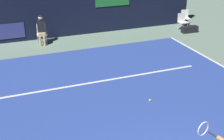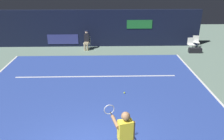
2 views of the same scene
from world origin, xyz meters
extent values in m
plane|color=slate|center=(0.00, 4.07, 0.00)|extent=(30.03, 30.03, 0.00)
cube|color=#2D479E|center=(0.00, 4.07, 0.01)|extent=(10.42, 10.13, 0.01)
cube|color=white|center=(0.00, 5.84, 0.01)|extent=(8.13, 0.10, 0.01)
cube|color=black|center=(0.00, 11.37, 1.30)|extent=(14.60, 0.30, 2.60)
cube|color=navy|center=(-2.56, 11.21, 0.55)|extent=(2.20, 0.04, 0.70)
cube|color=#1E6B2D|center=(2.92, 11.21, 1.60)|extent=(1.80, 0.04, 0.60)
cylinder|color=black|center=(0.68, 0.37, 1.35)|extent=(0.10, 0.30, 0.03)
torus|color=#B2B2B7|center=(0.61, 0.65, 1.35)|extent=(0.30, 0.10, 0.30)
cube|color=white|center=(-0.79, 10.50, 0.46)|extent=(0.49, 0.46, 0.04)
cube|color=white|center=(-0.76, 10.70, 0.69)|extent=(0.42, 0.09, 0.42)
cylinder|color=#B2B2B7|center=(-1.00, 10.36, 0.23)|extent=(0.03, 0.03, 0.46)
cylinder|color=#B2B2B7|center=(-0.63, 10.31, 0.23)|extent=(0.03, 0.03, 0.46)
cylinder|color=#B2B2B7|center=(-0.95, 10.70, 0.23)|extent=(0.03, 0.03, 0.46)
cylinder|color=#B2B2B7|center=(-0.58, 10.64, 0.23)|extent=(0.03, 0.03, 0.46)
cube|color=tan|center=(-0.80, 10.42, 0.50)|extent=(0.38, 0.44, 0.14)
cylinder|color=tan|center=(-0.92, 10.26, 0.23)|extent=(0.11, 0.11, 0.46)
cylinder|color=tan|center=(-0.74, 10.23, 0.23)|extent=(0.11, 0.11, 0.46)
cube|color=black|center=(-0.78, 10.54, 0.83)|extent=(0.37, 0.27, 0.52)
sphere|color=#DBAD89|center=(-0.78, 10.54, 1.21)|extent=(0.20, 0.20, 0.20)
cylinder|color=#141933|center=(-0.78, 10.54, 1.30)|extent=(0.19, 0.19, 0.04)
cube|color=white|center=(6.33, 9.98, 0.44)|extent=(0.45, 0.42, 0.04)
cube|color=white|center=(6.33, 10.18, 0.67)|extent=(0.42, 0.05, 0.42)
cylinder|color=#B2B2B7|center=(6.15, 9.80, 0.22)|extent=(0.03, 0.03, 0.44)
cylinder|color=#B2B2B7|center=(6.53, 9.82, 0.22)|extent=(0.03, 0.03, 0.44)
cylinder|color=#B2B2B7|center=(6.14, 10.14, 0.22)|extent=(0.03, 0.03, 0.44)
cylinder|color=#B2B2B7|center=(6.51, 10.16, 0.22)|extent=(0.03, 0.03, 0.44)
cube|color=white|center=(6.88, 10.56, 0.44)|extent=(0.49, 0.46, 0.04)
cube|color=white|center=(6.91, 10.76, 0.67)|extent=(0.42, 0.09, 0.42)
cylinder|color=#B2B2B7|center=(6.67, 10.42, 0.22)|extent=(0.03, 0.03, 0.44)
cylinder|color=#B2B2B7|center=(7.04, 10.37, 0.22)|extent=(0.03, 0.03, 0.44)
cylinder|color=#B2B2B7|center=(6.72, 10.75, 0.22)|extent=(0.03, 0.03, 0.44)
cylinder|color=#B2B2B7|center=(7.09, 10.70, 0.22)|extent=(0.03, 0.03, 0.44)
sphere|color=#CCE033|center=(1.32, 4.01, 0.05)|extent=(0.07, 0.07, 0.07)
cube|color=black|center=(6.49, 9.58, 0.16)|extent=(0.85, 0.35, 0.32)
camera|label=1|loc=(-2.75, -3.31, 4.74)|focal=50.25mm
camera|label=2|loc=(0.55, -4.66, 4.75)|focal=36.16mm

